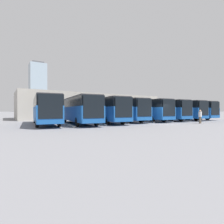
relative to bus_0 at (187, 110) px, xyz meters
The scene contains 19 objects.
ground_plane 14.54m from the bus_0, 22.49° to the left, with size 600.00×600.00×0.00m, color gray.
bus_0 is the anchor object (origin of this frame).
curb_divider_0 3.12m from the bus_0, 41.89° to the left, with size 0.24×5.63×0.15m, color #9E9E99.
bus_1 3.81m from the bus_0, ahead, with size 3.72×11.73×3.34m.
curb_divider_1 6.29m from the bus_0, 18.86° to the left, with size 0.24×5.63×0.15m, color #9E9E99.
bus_2 7.61m from the bus_0, ahead, with size 3.72×11.73×3.34m.
curb_divider_2 9.83m from the bus_0, 10.06° to the left, with size 0.24×5.63×0.15m, color #9E9E99.
bus_3 11.42m from the bus_0, ahead, with size 3.72×11.73×3.34m.
curb_divider_3 13.53m from the bus_0, ahead, with size 0.24×5.63×0.15m, color #9E9E99.
bus_4 15.24m from the bus_0, ahead, with size 3.72×11.73×3.34m.
curb_divider_4 17.24m from the bus_0, ahead, with size 0.24×5.63×0.15m, color #9E9E99.
bus_5 19.03m from the bus_0, ahead, with size 3.72×11.73×3.34m.
curb_divider_5 21.08m from the bus_0, ahead, with size 0.24×5.63×0.15m, color #9E9E99.
bus_6 22.84m from the bus_0, ahead, with size 3.72×11.73×3.34m.
curb_divider_6 24.89m from the bus_0, ahead, with size 0.24×5.63×0.15m, color #9E9E99.
bus_7 26.65m from the bus_0, ahead, with size 3.72×11.73×3.34m.
pedestrian 11.98m from the bus_0, 42.04° to the left, with size 0.46×0.46×1.80m.
station_building 20.37m from the bus_0, 49.12° to the right, with size 31.44×13.26×5.30m.
office_tower 237.12m from the bus_0, 92.28° to the right, with size 20.88×20.88×67.66m.
Camera 1 is at (17.65, 15.84, 1.70)m, focal length 28.00 mm.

